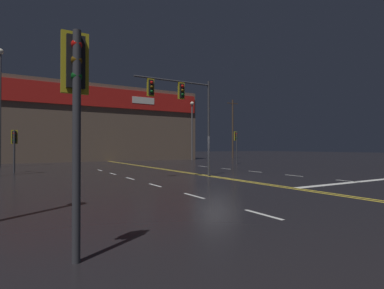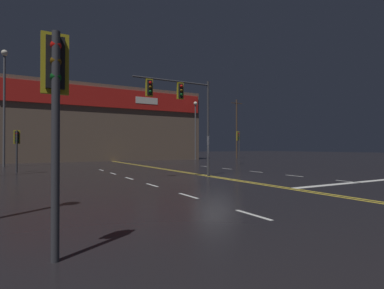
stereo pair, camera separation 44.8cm
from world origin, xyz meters
TOP-DOWN VIEW (x-y plane):
  - ground_plane at (0.00, 0.00)m, footprint 200.00×200.00m
  - road_markings at (0.88, -1.08)m, footprint 14.24×60.00m
  - traffic_signal_median at (-2.02, 0.72)m, footprint 4.98×0.36m
  - traffic_signal_corner_northeast at (10.33, 10.87)m, footprint 0.42×0.36m
  - traffic_signal_corner_southwest at (-9.67, -9.90)m, footprint 0.42×0.36m
  - traffic_signal_corner_northwest at (-10.59, 9.90)m, footprint 0.42×0.36m
  - streetlight_near_left at (-11.78, 17.70)m, footprint 0.56×0.56m
  - streetlight_far_left at (11.61, 22.56)m, footprint 0.56×0.56m
  - building_backdrop at (0.00, 28.89)m, footprint 25.94×10.23m
  - utility_pole_row at (-1.95, 24.91)m, footprint 44.35×0.26m

SIDE VIEW (x-z plane):
  - ground_plane at x=0.00m, z-range 0.00..0.00m
  - road_markings at x=0.88m, z-range 0.00..0.01m
  - traffic_signal_corner_northwest at x=-10.59m, z-range 0.70..3.75m
  - traffic_signal_corner_northeast at x=10.33m, z-range 0.83..4.38m
  - traffic_signal_corner_southwest at x=-9.67m, z-range 0.86..4.51m
  - traffic_signal_median at x=-2.02m, z-range 1.58..7.55m
  - building_backdrop at x=0.00m, z-range 0.02..10.01m
  - streetlight_far_left at x=11.61m, z-range 1.26..9.75m
  - utility_pole_row at x=-1.95m, z-range -0.24..11.52m
  - streetlight_near_left at x=-11.78m, z-range 1.37..12.29m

